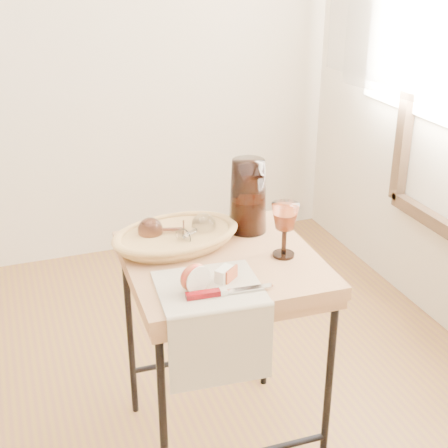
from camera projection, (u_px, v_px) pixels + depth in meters
name	position (u px, v px, depth m)	size (l,w,h in m)	color
side_table	(222.00, 356.00, 2.09)	(0.58, 0.58, 0.74)	brown
tea_towel	(209.00, 288.00, 1.77)	(0.29, 0.26, 0.01)	beige
bread_basket	(176.00, 238.00, 2.01)	(0.37, 0.25, 0.05)	#AE8843
goblet_lying_a	(165.00, 230.00, 2.00)	(0.13, 0.08, 0.08)	brown
goblet_lying_b	(195.00, 230.00, 1.99)	(0.13, 0.08, 0.08)	white
pitcher	(248.00, 196.00, 2.07)	(0.17, 0.25, 0.28)	black
wine_goblet	(285.00, 230.00, 1.91)	(0.08, 0.08, 0.17)	white
apple_half	(193.00, 277.00, 1.73)	(0.09, 0.04, 0.08)	red
apple_wedge	(224.00, 274.00, 1.79)	(0.06, 0.03, 0.04)	white
table_knife	(226.00, 291.00, 1.73)	(0.24, 0.03, 0.02)	silver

